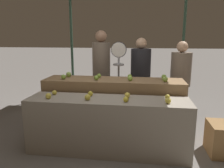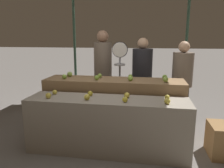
% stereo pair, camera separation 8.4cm
% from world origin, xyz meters
% --- Properties ---
extents(ground_plane, '(60.00, 60.00, 0.00)m').
position_xyz_m(ground_plane, '(0.00, 0.00, 0.00)').
color(ground_plane, slate).
extents(display_counter_front, '(2.29, 0.55, 0.79)m').
position_xyz_m(display_counter_front, '(0.00, 0.00, 0.40)').
color(display_counter_front, gray).
rests_on(display_counter_front, ground_plane).
extents(display_counter_back, '(2.29, 0.55, 0.96)m').
position_xyz_m(display_counter_back, '(0.00, 0.60, 0.48)').
color(display_counter_back, olive).
rests_on(display_counter_back, ground_plane).
extents(apple_front_0, '(0.08, 0.08, 0.08)m').
position_xyz_m(apple_front_0, '(-0.82, -0.11, 0.83)').
color(apple_front_0, gold).
rests_on(apple_front_0, display_counter_front).
extents(apple_front_1, '(0.08, 0.08, 0.08)m').
position_xyz_m(apple_front_1, '(-0.26, -0.11, 0.83)').
color(apple_front_1, gold).
rests_on(apple_front_1, display_counter_front).
extents(apple_front_2, '(0.07, 0.07, 0.07)m').
position_xyz_m(apple_front_2, '(0.26, -0.12, 0.83)').
color(apple_front_2, gold).
rests_on(apple_front_2, display_counter_front).
extents(apple_front_3, '(0.08, 0.08, 0.08)m').
position_xyz_m(apple_front_3, '(0.81, -0.11, 0.83)').
color(apple_front_3, gold).
rests_on(apple_front_3, display_counter_front).
extents(apple_front_4, '(0.07, 0.07, 0.07)m').
position_xyz_m(apple_front_4, '(-0.83, 0.11, 0.83)').
color(apple_front_4, gold).
rests_on(apple_front_4, display_counter_front).
extents(apple_front_5, '(0.07, 0.07, 0.07)m').
position_xyz_m(apple_front_5, '(-0.28, 0.11, 0.83)').
color(apple_front_5, gold).
rests_on(apple_front_5, display_counter_front).
extents(apple_front_6, '(0.08, 0.08, 0.08)m').
position_xyz_m(apple_front_6, '(0.27, 0.10, 0.83)').
color(apple_front_6, yellow).
rests_on(apple_front_6, display_counter_front).
extents(apple_front_7, '(0.07, 0.07, 0.07)m').
position_xyz_m(apple_front_7, '(0.83, 0.10, 0.83)').
color(apple_front_7, gold).
rests_on(apple_front_7, display_counter_front).
extents(apple_back_0, '(0.08, 0.08, 0.08)m').
position_xyz_m(apple_back_0, '(-0.81, 0.48, 1.00)').
color(apple_back_0, '#84AD3D').
rests_on(apple_back_0, display_counter_back).
extents(apple_back_1, '(0.08, 0.08, 0.08)m').
position_xyz_m(apple_back_1, '(-0.26, 0.49, 1.00)').
color(apple_back_1, '#84AD3D').
rests_on(apple_back_1, display_counter_back).
extents(apple_back_2, '(0.08, 0.08, 0.08)m').
position_xyz_m(apple_back_2, '(0.28, 0.50, 1.00)').
color(apple_back_2, '#84AD3D').
rests_on(apple_back_2, display_counter_back).
extents(apple_back_3, '(0.09, 0.09, 0.09)m').
position_xyz_m(apple_back_3, '(0.82, 0.50, 1.00)').
color(apple_back_3, '#8EB247').
rests_on(apple_back_3, display_counter_back).
extents(apple_back_4, '(0.09, 0.09, 0.09)m').
position_xyz_m(apple_back_4, '(-0.80, 0.71, 1.00)').
color(apple_back_4, '#8EB247').
rests_on(apple_back_4, display_counter_back).
extents(apple_back_5, '(0.07, 0.07, 0.07)m').
position_xyz_m(apple_back_5, '(-0.26, 0.70, 0.99)').
color(apple_back_5, '#84AD3D').
rests_on(apple_back_5, display_counter_back).
extents(apple_back_6, '(0.07, 0.07, 0.07)m').
position_xyz_m(apple_back_6, '(0.26, 0.72, 0.99)').
color(apple_back_6, '#7AA338').
rests_on(apple_back_6, display_counter_back).
extents(apple_back_7, '(0.08, 0.08, 0.08)m').
position_xyz_m(apple_back_7, '(0.83, 0.72, 1.00)').
color(apple_back_7, '#7AA338').
rests_on(apple_back_7, display_counter_back).
extents(produce_scale, '(0.29, 0.20, 1.56)m').
position_xyz_m(produce_scale, '(0.03, 1.13, 1.14)').
color(produce_scale, '#99999E').
rests_on(produce_scale, ground_plane).
extents(person_vendor_at_scale, '(0.38, 0.38, 1.77)m').
position_xyz_m(person_vendor_at_scale, '(-0.37, 1.46, 1.03)').
color(person_vendor_at_scale, '#2D2D38').
rests_on(person_vendor_at_scale, ground_plane).
extents(person_customer_left, '(0.47, 0.47, 1.63)m').
position_xyz_m(person_customer_left, '(0.43, 1.47, 0.93)').
color(person_customer_left, '#2D2D38').
rests_on(person_customer_left, ground_plane).
extents(person_customer_right, '(0.44, 0.44, 1.57)m').
position_xyz_m(person_customer_right, '(1.19, 1.32, 0.89)').
color(person_customer_right, '#2D2D38').
rests_on(person_customer_right, ground_plane).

